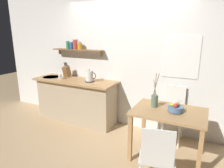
{
  "coord_description": "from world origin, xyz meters",
  "views": [
    {
      "loc": [
        1.51,
        -2.97,
        1.9
      ],
      "look_at": [
        -0.1,
        0.25,
        0.95
      ],
      "focal_mm": 31.59,
      "sensor_mm": 36.0,
      "label": 1
    }
  ],
  "objects_px": {
    "electric_kettle": "(90,76)",
    "dining_table": "(168,118)",
    "coffee_mug_by_sink": "(60,76)",
    "twig_vase": "(155,100)",
    "knife_block": "(67,71)",
    "dining_chair_near": "(157,155)",
    "fruit_bowl": "(175,108)",
    "dining_chair_far": "(173,112)"
  },
  "relations": [
    {
      "from": "dining_chair_far",
      "to": "electric_kettle",
      "type": "distance_m",
      "value": 1.73
    },
    {
      "from": "electric_kettle",
      "to": "dining_chair_near",
      "type": "bearing_deg",
      "value": -35.16
    },
    {
      "from": "dining_table",
      "to": "twig_vase",
      "type": "relative_size",
      "value": 1.95
    },
    {
      "from": "dining_chair_near",
      "to": "coffee_mug_by_sink",
      "type": "distance_m",
      "value": 2.69
    },
    {
      "from": "dining_chair_far",
      "to": "coffee_mug_by_sink",
      "type": "xyz_separation_m",
      "value": [
        -2.34,
        -0.21,
        0.45
      ]
    },
    {
      "from": "dining_chair_near",
      "to": "coffee_mug_by_sink",
      "type": "xyz_separation_m",
      "value": [
        -2.4,
        1.13,
        0.49
      ]
    },
    {
      "from": "dining_chair_far",
      "to": "knife_block",
      "type": "relative_size",
      "value": 2.94
    },
    {
      "from": "coffee_mug_by_sink",
      "to": "knife_block",
      "type": "bearing_deg",
      "value": 85.46
    },
    {
      "from": "twig_vase",
      "to": "electric_kettle",
      "type": "xyz_separation_m",
      "value": [
        -1.44,
        0.39,
        0.16
      ]
    },
    {
      "from": "fruit_bowl",
      "to": "electric_kettle",
      "type": "xyz_separation_m",
      "value": [
        -1.76,
        0.45,
        0.21
      ]
    },
    {
      "from": "twig_vase",
      "to": "dining_chair_near",
      "type": "bearing_deg",
      "value": -71.82
    },
    {
      "from": "fruit_bowl",
      "to": "twig_vase",
      "type": "relative_size",
      "value": 0.42
    },
    {
      "from": "electric_kettle",
      "to": "knife_block",
      "type": "height_order",
      "value": "knife_block"
    },
    {
      "from": "dining_chair_near",
      "to": "dining_chair_far",
      "type": "distance_m",
      "value": 1.35
    },
    {
      "from": "coffee_mug_by_sink",
      "to": "fruit_bowl",
      "type": "bearing_deg",
      "value": -8.88
    },
    {
      "from": "coffee_mug_by_sink",
      "to": "twig_vase",
      "type": "bearing_deg",
      "value": -8.6
    },
    {
      "from": "dining_chair_far",
      "to": "fruit_bowl",
      "type": "xyz_separation_m",
      "value": [
        0.12,
        -0.6,
        0.3
      ]
    },
    {
      "from": "dining_table",
      "to": "fruit_bowl",
      "type": "height_order",
      "value": "fruit_bowl"
    },
    {
      "from": "dining_chair_far",
      "to": "fruit_bowl",
      "type": "relative_size",
      "value": 4.4
    },
    {
      "from": "dining_chair_near",
      "to": "dining_chair_far",
      "type": "bearing_deg",
      "value": 92.38
    },
    {
      "from": "dining_chair_far",
      "to": "knife_block",
      "type": "xyz_separation_m",
      "value": [
        -2.33,
        -0.02,
        0.53
      ]
    },
    {
      "from": "dining_table",
      "to": "knife_block",
      "type": "bearing_deg",
      "value": 166.09
    },
    {
      "from": "fruit_bowl",
      "to": "electric_kettle",
      "type": "bearing_deg",
      "value": 165.57
    },
    {
      "from": "dining_table",
      "to": "knife_block",
      "type": "relative_size",
      "value": 3.12
    },
    {
      "from": "twig_vase",
      "to": "coffee_mug_by_sink",
      "type": "distance_m",
      "value": 2.16
    },
    {
      "from": "fruit_bowl",
      "to": "electric_kettle",
      "type": "relative_size",
      "value": 0.83
    },
    {
      "from": "dining_chair_near",
      "to": "fruit_bowl",
      "type": "distance_m",
      "value": 0.82
    },
    {
      "from": "dining_chair_far",
      "to": "coffee_mug_by_sink",
      "type": "distance_m",
      "value": 2.39
    },
    {
      "from": "knife_block",
      "to": "twig_vase",
      "type": "bearing_deg",
      "value": -13.75
    },
    {
      "from": "dining_chair_near",
      "to": "dining_chair_far",
      "type": "relative_size",
      "value": 0.89
    },
    {
      "from": "electric_kettle",
      "to": "coffee_mug_by_sink",
      "type": "xyz_separation_m",
      "value": [
        -0.7,
        -0.07,
        -0.06
      ]
    },
    {
      "from": "dining_chair_near",
      "to": "dining_chair_far",
      "type": "height_order",
      "value": "dining_chair_far"
    },
    {
      "from": "dining_chair_near",
      "to": "coffee_mug_by_sink",
      "type": "relative_size",
      "value": 7.13
    },
    {
      "from": "dining_table",
      "to": "dining_chair_near",
      "type": "bearing_deg",
      "value": -88.02
    },
    {
      "from": "dining_chair_far",
      "to": "knife_block",
      "type": "distance_m",
      "value": 2.39
    },
    {
      "from": "electric_kettle",
      "to": "coffee_mug_by_sink",
      "type": "height_order",
      "value": "electric_kettle"
    },
    {
      "from": "twig_vase",
      "to": "fruit_bowl",
      "type": "bearing_deg",
      "value": -10.71
    },
    {
      "from": "knife_block",
      "to": "dining_table",
      "type": "bearing_deg",
      "value": -13.91
    },
    {
      "from": "fruit_bowl",
      "to": "coffee_mug_by_sink",
      "type": "height_order",
      "value": "coffee_mug_by_sink"
    },
    {
      "from": "dining_table",
      "to": "twig_vase",
      "type": "height_order",
      "value": "twig_vase"
    },
    {
      "from": "twig_vase",
      "to": "dining_table",
      "type": "bearing_deg",
      "value": -15.27
    },
    {
      "from": "electric_kettle",
      "to": "dining_table",
      "type": "bearing_deg",
      "value": -15.26
    }
  ]
}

